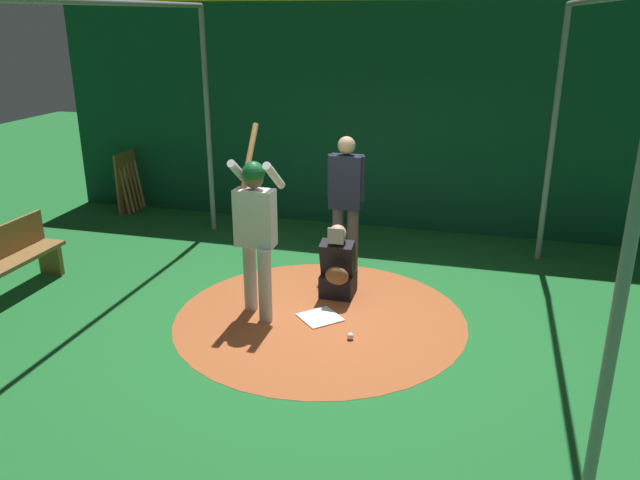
{
  "coord_description": "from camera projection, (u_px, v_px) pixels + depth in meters",
  "views": [
    {
      "loc": [
        6.26,
        1.7,
        3.27
      ],
      "look_at": [
        0.0,
        0.0,
        0.95
      ],
      "focal_mm": 35.43,
      "sensor_mm": 36.0,
      "label": 1
    }
  ],
  "objects": [
    {
      "name": "back_wall",
      "position": [
        380.0,
        110.0,
        9.83
      ],
      "size": [
        0.23,
        10.81,
        3.72
      ],
      "color": "#0F472D",
      "rests_on": "ground"
    },
    {
      "name": "catcher",
      "position": [
        338.0,
        269.0,
        7.66
      ],
      "size": [
        0.58,
        0.4,
        0.93
      ],
      "color": "black",
      "rests_on": "ground"
    },
    {
      "name": "cage_frame",
      "position": [
        320.0,
        112.0,
        6.42
      ],
      "size": [
        5.36,
        5.08,
        3.43
      ],
      "color": "gray",
      "rests_on": "ground"
    },
    {
      "name": "bat_rack",
      "position": [
        133.0,
        182.0,
        11.14
      ],
      "size": [
        0.94,
        0.19,
        1.05
      ],
      "color": "olive",
      "rests_on": "ground"
    },
    {
      "name": "home_plate",
      "position": [
        320.0,
        317.0,
        7.2
      ],
      "size": [
        0.59,
        0.59,
        0.01
      ],
      "primitive_type": "cube",
      "rotation": [
        0.0,
        0.0,
        0.79
      ],
      "color": "white",
      "rests_on": "dirt_circle"
    },
    {
      "name": "ground_plane",
      "position": [
        320.0,
        318.0,
        7.21
      ],
      "size": [
        26.81,
        26.81,
        0.0
      ],
      "primitive_type": "plane",
      "color": "#1E6B2D"
    },
    {
      "name": "dirt_circle",
      "position": [
        320.0,
        318.0,
        7.21
      ],
      "size": [
        3.32,
        3.32,
        0.01
      ],
      "primitive_type": "cylinder",
      "color": "#AD562D",
      "rests_on": "ground"
    },
    {
      "name": "baseball_0",
      "position": [
        350.0,
        336.0,
        6.72
      ],
      "size": [
        0.07,
        0.07,
        0.07
      ],
      "primitive_type": "sphere",
      "color": "white",
      "rests_on": "dirt_circle"
    },
    {
      "name": "batter",
      "position": [
        255.0,
        224.0,
        6.94
      ],
      "size": [
        0.68,
        0.49,
        2.14
      ],
      "color": "#B3B3B7",
      "rests_on": "ground"
    },
    {
      "name": "umpire",
      "position": [
        346.0,
        197.0,
        8.21
      ],
      "size": [
        0.23,
        0.49,
        1.83
      ],
      "color": "#4C4C51",
      "rests_on": "ground"
    }
  ]
}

